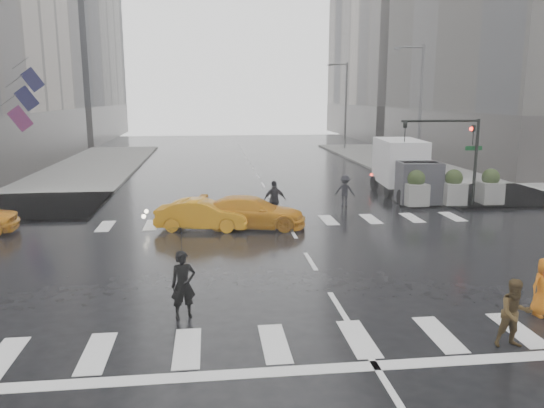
{
  "coord_description": "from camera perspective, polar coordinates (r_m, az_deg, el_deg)",
  "views": [
    {
      "loc": [
        -3.4,
        -17.28,
        5.63
      ],
      "look_at": [
        -1.1,
        2.0,
        1.65
      ],
      "focal_mm": 35.0,
      "sensor_mm": 36.0,
      "label": 1
    }
  ],
  "objects": [
    {
      "name": "pedestrian_black",
      "position": [
        13.66,
        -9.62,
        -5.81
      ],
      "size": [
        1.18,
        1.19,
        2.43
      ],
      "rotation": [
        0.0,
        0.0,
        0.26
      ],
      "color": "black",
      "rests_on": "ground"
    },
    {
      "name": "planter_east",
      "position": [
        29.64,
        22.39,
        1.69
      ],
      "size": [
        1.1,
        1.1,
        1.8
      ],
      "color": "slate",
      "rests_on": "ground"
    },
    {
      "name": "planter_mid",
      "position": [
        28.72,
        18.9,
        1.65
      ],
      "size": [
        1.1,
        1.1,
        1.8
      ],
      "color": "slate",
      "rests_on": "ground"
    },
    {
      "name": "sidewalk_ne",
      "position": [
        42.01,
        26.35,
        2.78
      ],
      "size": [
        35.0,
        35.0,
        0.15
      ],
      "primitive_type": "cube",
      "color": "slate",
      "rests_on": "ground"
    },
    {
      "name": "pedestrian_orange",
      "position": [
        15.53,
        27.25,
        -7.91
      ],
      "size": [
        0.82,
        0.59,
        1.55
      ],
      "rotation": [
        0.0,
        0.0,
        0.13
      ],
      "color": "#C3610D",
      "rests_on": "ground"
    },
    {
      "name": "box_truck",
      "position": [
        30.75,
        14.06,
        3.88
      ],
      "size": [
        2.23,
        5.95,
        3.16
      ],
      "rotation": [
        0.0,
        0.0,
        -0.09
      ],
      "color": "white",
      "rests_on": "ground"
    },
    {
      "name": "pedestrian_far_a",
      "position": [
        24.39,
        0.27,
        0.41
      ],
      "size": [
        1.14,
        0.79,
        1.81
      ],
      "primitive_type": "imported",
      "rotation": [
        0.0,
        0.0,
        3.29
      ],
      "color": "black",
      "rests_on": "ground"
    },
    {
      "name": "taxi_mid",
      "position": [
        22.79,
        -7.49,
        -1.13
      ],
      "size": [
        4.12,
        2.03,
        1.3
      ],
      "primitive_type": "imported",
      "rotation": [
        0.0,
        0.0,
        1.4
      ],
      "color": "orange",
      "rests_on": "ground"
    },
    {
      "name": "building_ne_far",
      "position": [
        80.83,
        17.87,
        18.62
      ],
      "size": [
        26.05,
        26.05,
        36.0
      ],
      "color": "#ACA195",
      "rests_on": "ground"
    },
    {
      "name": "flag_cluster",
      "position": [
        37.64,
        -25.32,
        10.52
      ],
      "size": [
        2.87,
        3.06,
        4.69
      ],
      "color": "#59595B",
      "rests_on": "ground"
    },
    {
      "name": "street_lamp_far",
      "position": [
        57.1,
        7.82,
        10.8
      ],
      "size": [
        2.15,
        0.22,
        9.0
      ],
      "color": "#59595B",
      "rests_on": "ground"
    },
    {
      "name": "planter_west",
      "position": [
        27.91,
        15.2,
        1.6
      ],
      "size": [
        1.1,
        1.1,
        1.8
      ],
      "color": "slate",
      "rests_on": "ground"
    },
    {
      "name": "ground",
      "position": [
        18.49,
        4.16,
        -6.17
      ],
      "size": [
        120.0,
        120.0,
        0.0
      ],
      "primitive_type": "plane",
      "color": "black",
      "rests_on": "ground"
    },
    {
      "name": "taxi_rear",
      "position": [
        22.94,
        -2.23,
        -0.88
      ],
      "size": [
        4.42,
        2.63,
        1.36
      ],
      "primitive_type": "imported",
      "rotation": [
        0.0,
        0.0,
        1.39
      ],
      "color": "orange",
      "rests_on": "ground"
    },
    {
      "name": "street_lamp_near",
      "position": [
        38.07,
        15.47,
        10.15
      ],
      "size": [
        2.15,
        0.22,
        9.0
      ],
      "color": "#59595B",
      "rests_on": "ground"
    },
    {
      "name": "pedestrian_far_b",
      "position": [
        27.73,
        7.83,
        1.44
      ],
      "size": [
        1.16,
        0.87,
        1.59
      ],
      "primitive_type": "imported",
      "rotation": [
        0.0,
        0.0,
        2.82
      ],
      "color": "black",
      "rests_on": "ground"
    },
    {
      "name": "pedestrian_brown",
      "position": [
        13.38,
        24.66,
        -10.66
      ],
      "size": [
        0.81,
        0.64,
        1.61
      ],
      "primitive_type": "imported",
      "rotation": [
        0.0,
        0.0,
        -0.04
      ],
      "color": "#483619",
      "rests_on": "ground"
    },
    {
      "name": "road_markings",
      "position": [
        18.49,
        4.16,
        -6.15
      ],
      "size": [
        18.0,
        48.0,
        0.01
      ],
      "primitive_type": null,
      "color": "silver",
      "rests_on": "ground"
    },
    {
      "name": "traffic_signal_pole",
      "position": [
        28.27,
        19.38,
        6.04
      ],
      "size": [
        4.45,
        0.42,
        4.5
      ],
      "color": "black",
      "rests_on": "ground"
    }
  ]
}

